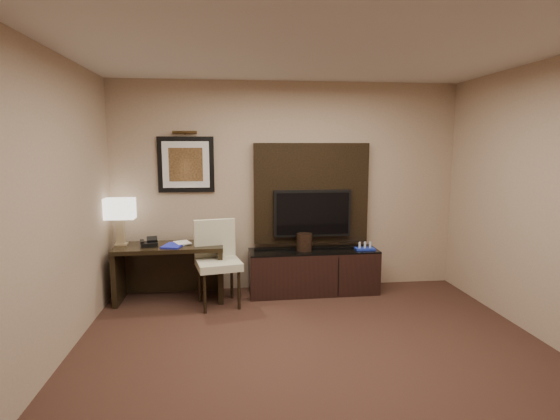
{
  "coord_description": "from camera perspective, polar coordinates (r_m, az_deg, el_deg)",
  "views": [
    {
      "loc": [
        -0.75,
        -3.15,
        1.89
      ],
      "look_at": [
        -0.18,
        1.8,
        1.15
      ],
      "focal_mm": 28.0,
      "sensor_mm": 36.0,
      "label": 1
    }
  ],
  "objects": [
    {
      "name": "floor",
      "position": [
        3.75,
        6.37,
        -21.94
      ],
      "size": [
        4.5,
        5.0,
        0.01
      ],
      "primitive_type": "cube",
      "color": "#371F18",
      "rests_on": "ground"
    },
    {
      "name": "ceiling",
      "position": [
        3.34,
        7.18,
        22.44
      ],
      "size": [
        4.5,
        5.0,
        0.01
      ],
      "primitive_type": "cube",
      "color": "silver",
      "rests_on": "wall_back"
    },
    {
      "name": "wall_back",
      "position": [
        5.73,
        1.02,
        3.03
      ],
      "size": [
        4.5,
        0.01,
        2.7
      ],
      "primitive_type": "cube",
      "color": "tan",
      "rests_on": "floor"
    },
    {
      "name": "wall_left",
      "position": [
        3.53,
        -31.6,
        -1.6
      ],
      "size": [
        0.01,
        5.0,
        2.7
      ],
      "primitive_type": "cube",
      "color": "tan",
      "rests_on": "floor"
    },
    {
      "name": "desk",
      "position": [
        5.57,
        -14.12,
        -7.91
      ],
      "size": [
        1.3,
        0.58,
        0.69
      ],
      "primitive_type": "cube",
      "rotation": [
        0.0,
        0.0,
        0.02
      ],
      "color": "black",
      "rests_on": "floor"
    },
    {
      "name": "credenza",
      "position": [
        5.68,
        4.38,
        -8.0
      ],
      "size": [
        1.65,
        0.49,
        0.57
      ],
      "primitive_type": "cube",
      "rotation": [
        0.0,
        0.0,
        0.02
      ],
      "color": "black",
      "rests_on": "floor"
    },
    {
      "name": "tv_wall_panel",
      "position": [
        5.72,
        4.08,
        2.2
      ],
      "size": [
        1.5,
        0.12,
        1.3
      ],
      "primitive_type": "cube",
      "color": "black",
      "rests_on": "wall_back"
    },
    {
      "name": "tv",
      "position": [
        5.66,
        4.24,
        -0.43
      ],
      "size": [
        1.0,
        0.08,
        0.6
      ],
      "primitive_type": "cube",
      "color": "black",
      "rests_on": "tv_wall_panel"
    },
    {
      "name": "artwork",
      "position": [
        5.66,
        -12.17,
        5.83
      ],
      "size": [
        0.7,
        0.04,
        0.7
      ],
      "primitive_type": "cube",
      "color": "black",
      "rests_on": "wall_back"
    },
    {
      "name": "picture_light",
      "position": [
        5.62,
        -12.34,
        9.88
      ],
      "size": [
        0.04,
        0.04,
        0.3
      ],
      "primitive_type": "cylinder",
      "color": "#432F15",
      "rests_on": "wall_back"
    },
    {
      "name": "desk_chair",
      "position": [
        5.22,
        -8.05,
        -6.91
      ],
      "size": [
        0.6,
        0.66,
        1.03
      ],
      "primitive_type": null,
      "rotation": [
        0.0,
        0.0,
        0.21
      ],
      "color": "beige",
      "rests_on": "floor"
    },
    {
      "name": "table_lamp",
      "position": [
        5.61,
        -20.15,
        -1.21
      ],
      "size": [
        0.42,
        0.3,
        0.62
      ],
      "primitive_type": null,
      "rotation": [
        0.0,
        0.0,
        -0.24
      ],
      "color": "tan",
      "rests_on": "desk"
    },
    {
      "name": "desk_phone",
      "position": [
        5.47,
        -16.72,
        -4.07
      ],
      "size": [
        0.23,
        0.21,
        0.1
      ],
      "primitive_type": null,
      "rotation": [
        0.0,
        0.0,
        0.23
      ],
      "color": "black",
      "rests_on": "desk"
    },
    {
      "name": "blue_folder",
      "position": [
        5.4,
        -13.76,
        -4.53
      ],
      "size": [
        0.29,
        0.34,
        0.02
      ],
      "primitive_type": "cube",
      "rotation": [
        0.0,
        0.0,
        -0.26
      ],
      "color": "#1A23AE",
      "rests_on": "desk"
    },
    {
      "name": "book",
      "position": [
        5.46,
        -13.52,
        -3.23
      ],
      "size": [
        0.17,
        0.09,
        0.23
      ],
      "primitive_type": "imported",
      "rotation": [
        0.0,
        0.0,
        0.4
      ],
      "color": "#A0907E",
      "rests_on": "desk"
    },
    {
      "name": "ice_bucket",
      "position": [
        5.55,
        3.17,
        -4.19
      ],
      "size": [
        0.25,
        0.25,
        0.22
      ],
      "primitive_type": "cylinder",
      "rotation": [
        0.0,
        0.0,
        0.32
      ],
      "color": "black",
      "rests_on": "credenza"
    },
    {
      "name": "minibar_tray",
      "position": [
        5.71,
        11.03,
        -4.65
      ],
      "size": [
        0.25,
        0.16,
        0.09
      ],
      "primitive_type": null,
      "rotation": [
        0.0,
        0.0,
        -0.04
      ],
      "color": "#1B31B3",
      "rests_on": "credenza"
    }
  ]
}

